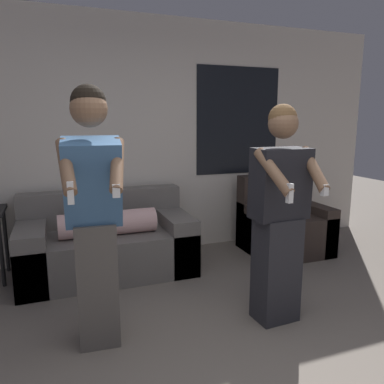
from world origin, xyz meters
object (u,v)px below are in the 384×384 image
(armchair, at_px, (283,225))
(person_left, at_px, (94,215))
(couch, at_px, (107,244))
(person_right, at_px, (279,215))

(armchair, distance_m, person_left, 2.68)
(couch, relative_size, person_right, 1.02)
(couch, xyz_separation_m, person_left, (-0.23, -1.29, 0.63))
(armchair, distance_m, person_right, 1.73)
(armchair, height_order, person_left, person_left)
(couch, distance_m, armchair, 2.08)
(armchair, bearing_deg, person_left, -152.58)
(couch, bearing_deg, person_left, -100.30)
(person_right, bearing_deg, armchair, 54.29)
(armchair, bearing_deg, person_right, -125.71)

